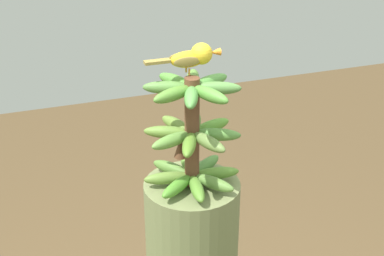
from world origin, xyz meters
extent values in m
cylinder|color=brown|center=(0.00, 0.00, 1.55)|extent=(0.04, 0.04, 0.32)
ellipsoid|color=#588831|center=(0.01, 0.07, 1.42)|extent=(0.05, 0.13, 0.03)
ellipsoid|color=#527A31|center=(-0.04, 0.06, 1.42)|extent=(0.10, 0.13, 0.03)
ellipsoid|color=olive|center=(-0.07, 0.01, 1.42)|extent=(0.13, 0.05, 0.03)
ellipsoid|color=#4A8A29|center=(-0.06, -0.04, 1.42)|extent=(0.13, 0.10, 0.03)
ellipsoid|color=#52842C|center=(-0.01, -0.07, 1.42)|extent=(0.05, 0.13, 0.03)
ellipsoid|color=#567E36|center=(0.04, -0.06, 1.42)|extent=(0.10, 0.13, 0.03)
ellipsoid|color=#53832C|center=(0.07, -0.01, 1.42)|extent=(0.13, 0.05, 0.03)
ellipsoid|color=#4C8136|center=(0.06, 0.04, 1.42)|extent=(0.13, 0.10, 0.03)
ellipsoid|color=olive|center=(0.02, -0.06, 1.55)|extent=(0.08, 0.13, 0.03)
ellipsoid|color=#4D8135|center=(0.06, -0.03, 1.55)|extent=(0.13, 0.09, 0.03)
ellipsoid|color=#4F892A|center=(0.06, 0.02, 1.55)|extent=(0.13, 0.08, 0.03)
ellipsoid|color=#557D32|center=(0.03, 0.06, 1.55)|extent=(0.09, 0.13, 0.03)
ellipsoid|color=olive|center=(-0.02, 0.06, 1.55)|extent=(0.08, 0.13, 0.03)
ellipsoid|color=olive|center=(-0.06, 0.03, 1.55)|extent=(0.13, 0.09, 0.03)
ellipsoid|color=#5C8B3A|center=(-0.06, -0.02, 1.55)|extent=(0.13, 0.08, 0.03)
ellipsoid|color=#558029|center=(-0.03, -0.06, 1.55)|extent=(0.09, 0.13, 0.03)
ellipsoid|color=#507F38|center=(-0.06, 0.02, 1.69)|extent=(0.13, 0.08, 0.03)
ellipsoid|color=#4E7F2E|center=(-0.06, -0.03, 1.69)|extent=(0.13, 0.08, 0.03)
ellipsoid|color=#4B893C|center=(-0.02, -0.06, 1.69)|extent=(0.08, 0.13, 0.03)
ellipsoid|color=#4B8431|center=(0.03, -0.06, 1.69)|extent=(0.08, 0.13, 0.03)
ellipsoid|color=#4E7E3B|center=(0.06, -0.02, 1.69)|extent=(0.13, 0.08, 0.03)
ellipsoid|color=#4C8A3A|center=(0.06, 0.03, 1.69)|extent=(0.13, 0.08, 0.03)
ellipsoid|color=#558434|center=(0.02, 0.06, 1.69)|extent=(0.08, 0.13, 0.03)
ellipsoid|color=#4B8832|center=(-0.03, 0.06, 1.69)|extent=(0.08, 0.13, 0.03)
cone|color=brown|center=(-0.02, 0.03, 1.50)|extent=(0.04, 0.04, 0.06)
cylinder|color=#C68933|center=(0.00, 0.02, 1.72)|extent=(0.01, 0.00, 0.02)
cylinder|color=#C68933|center=(0.00, 0.05, 1.72)|extent=(0.01, 0.01, 0.02)
ellipsoid|color=gold|center=(0.00, 0.03, 1.75)|extent=(0.10, 0.04, 0.04)
ellipsoid|color=olive|center=(-0.01, 0.01, 1.75)|extent=(0.07, 0.01, 0.03)
ellipsoid|color=olive|center=(-0.01, 0.05, 1.75)|extent=(0.07, 0.01, 0.03)
cube|color=olive|center=(-0.08, 0.03, 1.76)|extent=(0.07, 0.02, 0.01)
sphere|color=gold|center=(0.04, 0.03, 1.77)|extent=(0.06, 0.06, 0.06)
sphere|color=black|center=(0.05, 0.05, 1.77)|extent=(0.01, 0.01, 0.01)
cone|color=orange|center=(0.08, 0.03, 1.77)|extent=(0.03, 0.02, 0.02)
camera|label=1|loc=(-0.46, -1.27, 2.22)|focal=52.15mm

